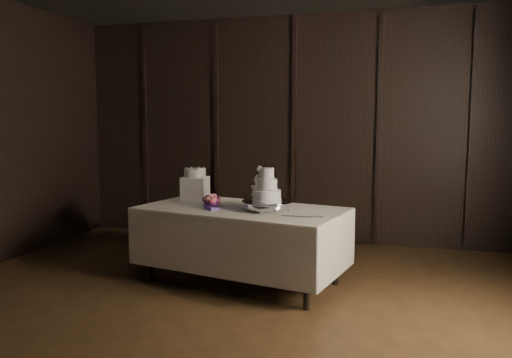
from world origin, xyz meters
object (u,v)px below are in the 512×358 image
object	(u,v)px
box_pedestal	(195,188)
small_cake	(195,173)
bouquet	(211,202)
wedding_cake	(264,188)
cake_stand	(267,206)
display_table	(241,242)

from	to	relation	value
box_pedestal	small_cake	world-z (taller)	small_cake
bouquet	wedding_cake	bearing A→B (deg)	-1.95
cake_stand	small_cake	bearing A→B (deg)	155.65
display_table	cake_stand	distance (m)	0.48
bouquet	small_cake	size ratio (longest dim) A/B	1.58
box_pedestal	small_cake	bearing A→B (deg)	0.00
small_cake	bouquet	bearing A→B (deg)	-50.22
display_table	small_cake	bearing A→B (deg)	163.56
cake_stand	bouquet	xyz separation A→B (m)	(-0.57, 0.01, 0.01)
bouquet	cake_stand	bearing A→B (deg)	-0.52
wedding_cake	bouquet	bearing A→B (deg)	175.75
display_table	wedding_cake	world-z (taller)	wedding_cake
bouquet	small_cake	bearing A→B (deg)	129.78
display_table	cake_stand	size ratio (longest dim) A/B	4.47
bouquet	small_cake	distance (m)	0.58
wedding_cake	small_cake	world-z (taller)	wedding_cake
wedding_cake	small_cake	size ratio (longest dim) A/B	1.38
display_table	wedding_cake	size ratio (longest dim) A/B	6.79
bouquet	display_table	bearing A→B (deg)	12.14
display_table	cake_stand	world-z (taller)	cake_stand
cake_stand	wedding_cake	size ratio (longest dim) A/B	1.52
bouquet	box_pedestal	bearing A→B (deg)	129.78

